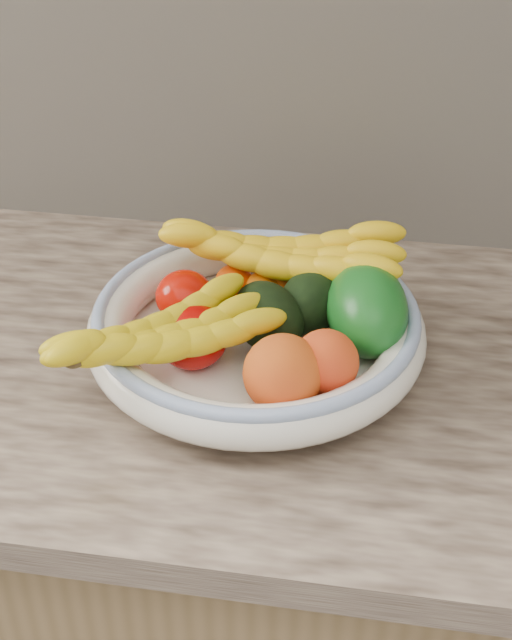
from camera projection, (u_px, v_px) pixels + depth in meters
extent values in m
cube|color=brown|center=(258.00, 601.00, 1.34)|extent=(2.40, 0.62, 0.86)
cube|color=tan|center=(259.00, 365.00, 1.08)|extent=(2.44, 0.66, 0.04)
cube|color=#C0B4A4|center=(295.00, 62.00, 1.18)|extent=(2.40, 0.02, 0.50)
cylinder|color=white|center=(256.00, 356.00, 1.05)|extent=(0.13, 0.13, 0.02)
cylinder|color=white|center=(256.00, 347.00, 1.04)|extent=(0.32, 0.32, 0.01)
torus|color=white|center=(256.00, 329.00, 1.03)|extent=(0.39, 0.39, 0.05)
torus|color=#3D63AD|center=(256.00, 313.00, 1.01)|extent=(0.37, 0.37, 0.02)
ellipsoid|color=#F24E05|center=(234.00, 282.00, 1.10)|extent=(0.05, 0.05, 0.04)
ellipsoid|color=#E95904|center=(285.00, 283.00, 1.10)|extent=(0.07, 0.07, 0.05)
ellipsoid|color=orange|center=(263.00, 288.00, 1.09)|extent=(0.05, 0.05, 0.04)
ellipsoid|color=#C40E02|center=(184.00, 296.00, 1.06)|extent=(0.09, 0.09, 0.06)
ellipsoid|color=#B90300|center=(192.00, 336.00, 0.99)|extent=(0.09, 0.09, 0.07)
ellipsoid|color=black|center=(268.00, 317.00, 1.02)|extent=(0.12, 0.13, 0.07)
ellipsoid|color=black|center=(314.00, 299.00, 1.05)|extent=(0.11, 0.13, 0.07)
ellipsoid|color=#105717|center=(366.00, 309.00, 1.01)|extent=(0.15, 0.16, 0.12)
ellipsoid|color=orange|center=(283.00, 373.00, 0.93)|extent=(0.09, 0.09, 0.08)
ellipsoid|color=orange|center=(326.00, 362.00, 0.94)|extent=(0.07, 0.07, 0.07)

